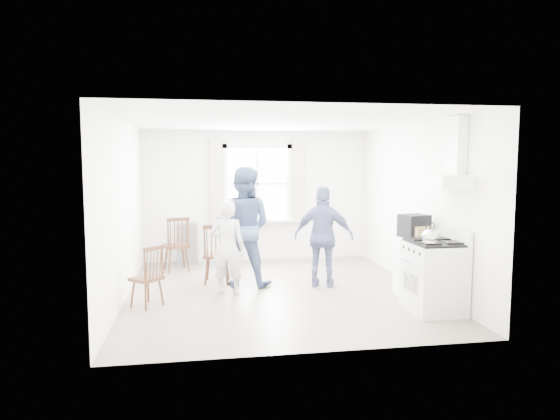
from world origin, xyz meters
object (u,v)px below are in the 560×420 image
at_px(windsor_chair_b, 216,247).
at_px(windsor_chair_c, 151,270).
at_px(gas_stove, 434,276).
at_px(low_cabinet, 416,267).
at_px(windsor_chair_a, 178,238).
at_px(person_mid, 244,227).
at_px(person_left, 228,248).
at_px(stereo_stack, 414,226).
at_px(person_right, 324,237).

xyz_separation_m(windsor_chair_b, windsor_chair_c, (-0.93, -1.16, -0.08)).
distance_m(gas_stove, windsor_chair_b, 3.43).
height_order(low_cabinet, windsor_chair_c, low_cabinet).
bearing_deg(low_cabinet, windsor_chair_c, 178.51).
height_order(windsor_chair_a, person_mid, person_mid).
distance_m(low_cabinet, windsor_chair_b, 3.15).
bearing_deg(person_left, stereo_stack, -177.62).
xyz_separation_m(low_cabinet, windsor_chair_c, (-3.81, 0.10, 0.08)).
xyz_separation_m(windsor_chair_b, person_mid, (0.44, -0.14, 0.35)).
xyz_separation_m(windsor_chair_c, person_mid, (1.37, 1.03, 0.43)).
bearing_deg(low_cabinet, person_mid, 155.27).
distance_m(windsor_chair_b, person_mid, 0.58).
bearing_deg(person_right, low_cabinet, 164.89).
bearing_deg(gas_stove, person_left, 153.94).
distance_m(windsor_chair_a, windsor_chair_c, 2.22).
bearing_deg(gas_stove, low_cabinet, 84.32).
bearing_deg(windsor_chair_a, low_cabinet, -33.00).
relative_size(low_cabinet, person_mid, 0.47).
distance_m(gas_stove, windsor_chair_c, 3.83).
relative_size(windsor_chair_a, person_left, 0.70).
xyz_separation_m(low_cabinet, stereo_stack, (-0.05, 0.01, 0.61)).
distance_m(person_left, person_right, 1.56).
bearing_deg(stereo_stack, windsor_chair_b, 156.13).
xyz_separation_m(gas_stove, low_cabinet, (0.07, 0.70, -0.03)).
bearing_deg(person_right, person_left, 27.96).
bearing_deg(person_left, windsor_chair_a, -49.86).
bearing_deg(windsor_chair_a, person_mid, -47.03).
height_order(person_left, person_mid, person_mid).
xyz_separation_m(windsor_chair_c, person_left, (1.08, 0.50, 0.19)).
height_order(stereo_stack, person_mid, person_mid).
xyz_separation_m(windsor_chair_a, person_left, (0.80, -1.69, 0.10)).
distance_m(windsor_chair_a, person_left, 1.87).
xyz_separation_m(stereo_stack, windsor_chair_c, (-3.76, 0.09, -0.54)).
height_order(stereo_stack, windsor_chair_c, stereo_stack).
height_order(stereo_stack, person_right, person_right).
height_order(low_cabinet, windsor_chair_b, windsor_chair_b).
bearing_deg(windsor_chair_b, gas_stove, -34.93).
bearing_deg(stereo_stack, windsor_chair_a, 146.75).
bearing_deg(windsor_chair_b, person_mid, -17.45).
relative_size(person_mid, person_right, 1.19).
bearing_deg(windsor_chair_b, stereo_stack, -23.87).
relative_size(windsor_chair_b, person_mid, 0.52).
relative_size(low_cabinet, windsor_chair_a, 0.90).
relative_size(gas_stove, windsor_chair_c, 1.29).
xyz_separation_m(windsor_chair_a, windsor_chair_b, (0.65, -1.03, -0.01)).
relative_size(stereo_stack, person_left, 0.31).
height_order(windsor_chair_b, person_mid, person_mid).
height_order(low_cabinet, windsor_chair_a, windsor_chair_a).
xyz_separation_m(stereo_stack, windsor_chair_b, (-2.83, 1.25, -0.46)).
bearing_deg(person_mid, windsor_chair_c, 57.97).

